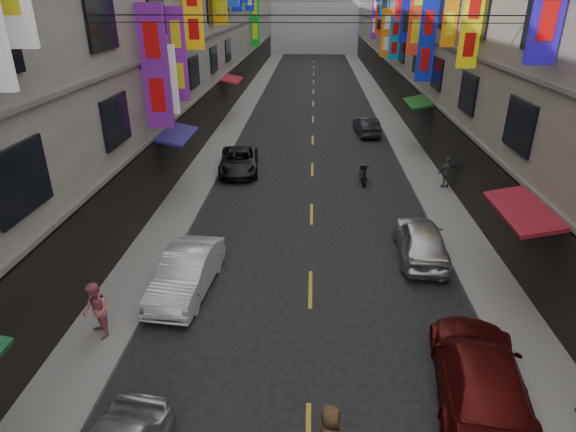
# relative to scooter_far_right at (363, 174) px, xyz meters

# --- Properties ---
(sidewalk_left) EXTENTS (2.00, 90.00, 0.12)m
(sidewalk_left) POSITION_rel_scooter_far_right_xyz_m (-8.63, 13.82, -0.38)
(sidewalk_left) COLOR slate
(sidewalk_left) RESTS_ON ground
(sidewalk_right) EXTENTS (2.00, 90.00, 0.12)m
(sidewalk_right) POSITION_rel_scooter_far_right_xyz_m (3.37, 13.82, -0.38)
(sidewalk_right) COLOR slate
(sidewalk_right) RESTS_ON ground
(street_awnings) EXTENTS (13.99, 35.20, 0.41)m
(street_awnings) POSITION_rel_scooter_far_right_xyz_m (-3.89, -2.18, 2.56)
(street_awnings) COLOR #144D27
(street_awnings) RESTS_ON ground
(lane_markings) EXTENTS (0.12, 80.20, 0.01)m
(lane_markings) POSITION_rel_scooter_far_right_xyz_m (-2.63, 10.82, -0.44)
(lane_markings) COLOR gold
(lane_markings) RESTS_ON ground
(scooter_far_right) EXTENTS (0.50, 1.80, 1.14)m
(scooter_far_right) POSITION_rel_scooter_far_right_xyz_m (0.00, 0.00, 0.00)
(scooter_far_right) COLOR black
(scooter_far_right) RESTS_ON ground
(car_left_mid) EXTENTS (1.83, 4.30, 1.38)m
(car_left_mid) POSITION_rel_scooter_far_right_xyz_m (-6.63, -10.50, 0.25)
(car_left_mid) COLOR silver
(car_left_mid) RESTS_ON ground
(car_left_far) EXTENTS (2.48, 4.60, 1.23)m
(car_left_far) POSITION_rel_scooter_far_right_xyz_m (-6.63, 1.26, 0.17)
(car_left_far) COLOR black
(car_left_far) RESTS_ON ground
(car_right_near) EXTENTS (2.68, 5.14, 1.42)m
(car_right_near) POSITION_rel_scooter_far_right_xyz_m (1.37, -14.68, 0.27)
(car_right_near) COLOR #560F0E
(car_right_near) RESTS_ON ground
(car_right_mid) EXTENTS (1.86, 4.20, 1.40)m
(car_right_mid) POSITION_rel_scooter_far_right_xyz_m (1.37, -7.82, 0.26)
(car_right_mid) COLOR silver
(car_right_mid) RESTS_ON ground
(car_right_far) EXTENTS (1.70, 3.85, 1.23)m
(car_right_far) POSITION_rel_scooter_far_right_xyz_m (1.08, 9.37, 0.17)
(car_right_far) COLOR #25242C
(car_right_far) RESTS_ON ground
(pedestrian_lfar) EXTENTS (0.96, 0.99, 1.69)m
(pedestrian_lfar) POSITION_rel_scooter_far_right_xyz_m (-8.48, -13.04, 0.52)
(pedestrian_lfar) COLOR #C46772
(pedestrian_lfar) RESTS_ON sidewalk_left
(pedestrian_rfar) EXTENTS (1.02, 0.73, 1.58)m
(pedestrian_rfar) POSITION_rel_scooter_far_right_xyz_m (3.97, -0.94, 0.47)
(pedestrian_rfar) COLOR #515154
(pedestrian_rfar) RESTS_ON sidewalk_right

